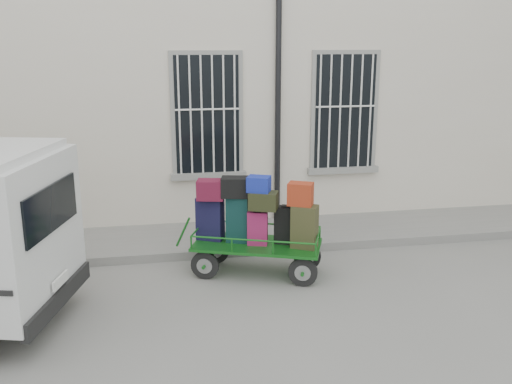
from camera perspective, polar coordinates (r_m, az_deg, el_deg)
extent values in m
plane|color=slate|center=(8.64, 0.11, -9.71)|extent=(80.00, 80.00, 0.00)
cube|color=beige|center=(13.31, -4.35, 12.26)|extent=(24.00, 5.00, 6.00)
cylinder|color=black|center=(10.94, 2.23, 10.69)|extent=(0.11, 0.11, 5.60)
cube|color=black|center=(10.83, -4.92, 7.69)|extent=(1.20, 0.08, 2.20)
cube|color=gray|center=(11.02, -4.77, 1.68)|extent=(1.45, 0.22, 0.12)
cube|color=black|center=(11.42, 8.83, 7.93)|extent=(1.20, 0.08, 2.20)
cube|color=gray|center=(11.59, 8.63, 2.22)|extent=(1.45, 0.22, 0.12)
cube|color=slate|center=(10.62, -2.08, -4.48)|extent=(24.00, 1.70, 0.15)
cylinder|color=black|center=(8.94, -5.13, -7.32)|extent=(0.44, 0.21, 0.45)
cylinder|color=gray|center=(8.94, -5.13, -7.32)|extent=(0.26, 0.16, 0.25)
cylinder|color=black|center=(9.55, -4.04, -5.82)|extent=(0.44, 0.21, 0.45)
cylinder|color=gray|center=(9.55, -4.04, -5.82)|extent=(0.26, 0.16, 0.25)
cylinder|color=black|center=(8.68, 4.71, -8.02)|extent=(0.44, 0.21, 0.45)
cylinder|color=gray|center=(8.68, 4.71, -8.02)|extent=(0.26, 0.16, 0.25)
cylinder|color=black|center=(9.31, 5.14, -6.41)|extent=(0.44, 0.21, 0.45)
cylinder|color=gray|center=(9.31, 5.14, -6.41)|extent=(0.26, 0.16, 0.25)
cube|color=#16641C|center=(8.99, 0.11, -5.29)|extent=(2.16, 1.54, 0.04)
cylinder|color=#16641C|center=(9.23, -7.31, -4.00)|extent=(0.26, 0.13, 0.50)
cube|color=black|center=(9.09, -4.61, -2.67)|extent=(0.47, 0.39, 0.69)
cube|color=black|center=(8.99, -4.66, -0.49)|extent=(0.20, 0.16, 0.03)
cube|color=#0C282D|center=(8.95, -1.83, -2.75)|extent=(0.40, 0.32, 0.74)
cube|color=black|center=(8.84, -1.85, -0.39)|extent=(0.17, 0.15, 0.03)
cube|color=#A01D54|center=(8.87, 0.16, -3.60)|extent=(0.35, 0.28, 0.53)
cube|color=black|center=(8.79, 0.16, -1.86)|extent=(0.15, 0.14, 0.03)
cube|color=black|center=(8.94, 2.99, -3.31)|extent=(0.40, 0.33, 0.59)
cube|color=black|center=(8.85, 3.02, -1.42)|extent=(0.16, 0.15, 0.03)
cube|color=#332D19|center=(8.75, 4.88, -3.47)|extent=(0.46, 0.42, 0.67)
cube|color=black|center=(8.64, 4.93, -1.28)|extent=(0.19, 0.18, 0.03)
cube|color=#531025|center=(8.88, -4.57, 0.24)|extent=(0.47, 0.38, 0.30)
cube|color=black|center=(8.81, -1.84, 0.50)|extent=(0.55, 0.39, 0.31)
cube|color=#2C2C16|center=(8.69, 0.75, -0.88)|extent=(0.50, 0.43, 0.27)
cube|color=#9D2D1C|center=(8.63, 4.47, -0.20)|extent=(0.44, 0.39, 0.34)
cube|color=#1738A1|center=(8.66, 0.28, 0.81)|extent=(0.41, 0.37, 0.24)
cube|color=black|center=(7.35, -19.81, -1.53)|extent=(0.40, 1.41, 0.57)
cube|color=black|center=(7.75, -19.11, -9.96)|extent=(0.58, 1.87, 0.23)
cube|color=white|center=(7.64, -18.97, -8.37)|extent=(0.14, 0.43, 0.12)
cylinder|color=black|center=(8.89, -21.31, -7.60)|extent=(0.74, 0.40, 0.70)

